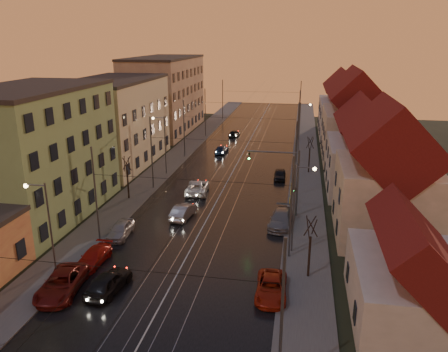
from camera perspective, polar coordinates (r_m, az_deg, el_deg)
The scene contains 46 objects.
ground at distance 31.92m, azimuth -8.51°, elevation -16.75°, with size 160.00×160.00×0.00m, color black.
road at distance 67.84m, azimuth 2.12°, elevation 2.35°, with size 16.00×120.00×0.04m, color black.
sidewalk_left at distance 69.86m, azimuth -6.03°, elevation 2.76°, with size 4.00×120.00×0.15m, color #4C4C4C.
sidewalk_right at distance 67.23m, azimuth 10.60°, elevation 1.96°, with size 4.00×120.00×0.15m, color #4C4C4C.
tram_rail_0 at distance 68.16m, azimuth 0.29°, elevation 2.46°, with size 0.06×120.00×0.03m, color gray.
tram_rail_1 at distance 67.94m, azimuth 1.48°, elevation 2.41°, with size 0.06×120.00×0.03m, color gray.
tram_rail_2 at distance 67.73m, azimuth 2.77°, elevation 2.34°, with size 0.06×120.00×0.03m, color gray.
tram_rail_3 at distance 67.57m, azimuth 3.97°, elevation 2.28°, with size 0.06×120.00×0.03m, color gray.
apartment_left_1 at distance 48.38m, azimuth -23.52°, elevation 2.50°, with size 10.00×18.00×13.00m, color #70935E.
apartment_left_2 at distance 65.61m, azimuth -14.01°, elevation 6.67°, with size 10.00×20.00×12.00m, color beige.
apartment_left_3 at distance 87.64m, azimuth -7.70°, elevation 10.35°, with size 10.00×24.00×14.00m, color #8B6C5A.
house_right_0 at distance 31.74m, azimuth 23.89°, elevation -12.23°, with size 8.16×10.20×5.80m.
house_right_1 at distance 42.47m, azimuth 20.46°, elevation -0.58°, with size 8.67×10.20×10.80m.
house_right_2 at distance 55.03m, azimuth 18.16°, elevation 2.80°, with size 9.18×12.24×9.20m.
house_right_3 at distance 69.34m, azimuth 16.69°, elevation 6.85°, with size 9.18×14.28×11.50m.
house_right_4 at distance 87.13m, azimuth 15.44°, elevation 8.54°, with size 9.18×16.32×10.00m.
catenary_pole_r_0 at distance 23.12m, azimuth 7.54°, elevation -18.05°, with size 0.16×0.16×9.00m, color #595B60.
catenary_pole_l_1 at distance 40.43m, azimuth -16.41°, elevation -2.50°, with size 0.16×0.16×9.00m, color #595B60.
catenary_pole_r_1 at distance 36.38m, azimuth 8.76°, elevation -4.23°, with size 0.16×0.16×9.00m, color #595B60.
catenary_pole_l_2 at distance 53.60m, azimuth -9.43°, elevation 2.91°, with size 0.16×0.16×9.00m, color #595B60.
catenary_pole_r_2 at distance 50.62m, azimuth 9.28°, elevation 2.04°, with size 0.16×0.16×9.00m, color #595B60.
catenary_pole_l_3 at distance 67.55m, azimuth -5.24°, elevation 6.12°, with size 0.16×0.16×9.00m, color #595B60.
catenary_pole_r_3 at distance 65.21m, azimuth 9.58°, elevation 5.53°, with size 0.16×0.16×9.00m, color #595B60.
catenary_pole_l_4 at distance 81.86m, azimuth -2.47°, elevation 8.21°, with size 0.16×0.16×9.00m, color #595B60.
catenary_pole_r_4 at distance 79.94m, azimuth 9.77°, elevation 7.74°, with size 0.16×0.16×9.00m, color #595B60.
catenary_pole_l_5 at distance 99.31m, azimuth -0.19°, elevation 9.90°, with size 0.16×0.16×9.00m, color #595B60.
catenary_pole_r_5 at distance 97.73m, azimuth 9.92°, elevation 9.51°, with size 0.16×0.16×9.00m, color #595B60.
street_lamp_0 at distance 34.90m, azimuth -22.23°, elevation -5.69°, with size 1.75×0.32×8.00m.
street_lamp_1 at distance 37.17m, azimuth 9.61°, elevation -3.15°, with size 1.75×0.32×8.00m.
street_lamp_2 at distance 59.18m, azimuth -8.00°, elevation 4.76°, with size 1.75×0.32×8.00m.
street_lamp_3 at distance 72.00m, azimuth 10.10°, elevation 6.96°, with size 1.75×0.32×8.00m.
traffic_light_mast at distance 44.85m, azimuth 8.35°, elevation 0.17°, with size 5.30×0.32×7.20m.
bare_tree_0 at distance 51.15m, azimuth -12.47°, elevation -0.34°, with size 1.09×1.09×5.11m.
bare_tree_1 at distance 34.49m, azimuth 11.14°, elevation -9.31°, with size 1.09×1.09×5.11m.
bare_tree_2 at distance 60.82m, azimuth 11.10°, elevation 2.62°, with size 1.09×1.09×5.11m.
driving_car_0 at distance 34.05m, azimuth -14.88°, elevation -13.23°, with size 1.86×4.62×1.58m, color black.
driving_car_1 at distance 45.53m, azimuth -5.35°, elevation -4.62°, with size 1.54×4.42×1.46m, color #97979C.
driving_car_2 at distance 52.58m, azimuth -3.52°, elevation -1.46°, with size 2.44×5.29×1.47m, color silver.
driving_car_3 at distance 70.67m, azimuth -0.31°, elevation 3.48°, with size 1.70×4.19×1.22m, color #162544.
driving_car_4 at distance 82.64m, azimuth 1.35°, elevation 5.58°, with size 1.49×3.71×1.26m, color black.
parked_left_1 at distance 34.93m, azimuth -20.45°, elevation -13.02°, with size 2.53×5.49×1.53m, color #611310.
parked_left_2 at distance 38.22m, azimuth -16.68°, elevation -10.09°, with size 1.74×4.28×1.24m, color #AF1711.
parked_left_3 at distance 42.38m, azimuth -13.37°, elevation -6.82°, with size 1.69×4.20×1.43m, color #A9A9AF.
parked_right_0 at distance 32.77m, azimuth 6.19°, elevation -14.27°, with size 2.19×4.75×1.32m, color #AA2411.
parked_right_1 at distance 43.82m, azimuth 7.47°, elevation -5.58°, with size 2.12×5.22×1.52m, color gray.
parked_right_2 at distance 58.02m, azimuth 7.30°, elevation 0.17°, with size 1.50×3.73×1.27m, color black.
Camera 1 is at (9.03, -24.80, 17.94)m, focal length 35.00 mm.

